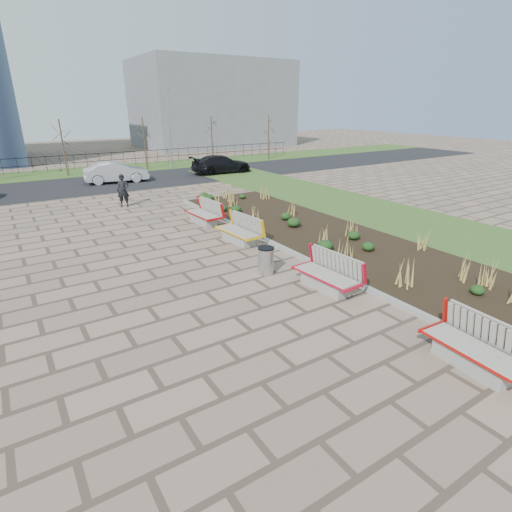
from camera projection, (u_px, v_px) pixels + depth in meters
ground at (272, 349)px, 8.74m from camera, size 120.00×120.00×0.00m
planting_bed at (329, 238)px, 15.81m from camera, size 4.50×18.00×0.10m
planting_curb at (282, 248)px, 14.62m from camera, size 0.16×18.00×0.15m
grass_verge_near at (407, 221)px, 18.22m from camera, size 5.00×38.00×0.04m
grass_verge_far at (65, 173)px, 30.75m from camera, size 80.00×5.00×0.04m
road at (80, 186)px, 26.03m from camera, size 80.00×7.00×0.02m
bench_a at (475, 347)px, 7.93m from camera, size 1.03×2.15×1.00m
bench_b at (326, 273)px, 11.37m from camera, size 1.04×2.16×1.00m
bench_c at (238, 230)px, 15.27m from camera, size 1.08×2.17×1.00m
bench_d at (203, 213)px, 17.71m from camera, size 1.03×2.15×1.00m
litter_bin at (266, 261)px, 12.43m from camera, size 0.49×0.49×0.86m
pedestrian at (123, 191)px, 20.51m from camera, size 0.72×0.62×1.68m
car_silver at (116, 172)px, 26.93m from camera, size 4.31×1.99×1.37m
car_black at (221, 164)px, 30.59m from camera, size 4.75×2.17×1.35m
tree_c at (63, 148)px, 28.85m from camera, size 1.40×1.40×4.00m
tree_d at (145, 144)px, 31.87m from camera, size 1.40×1.40×4.00m
tree_e at (212, 140)px, 34.90m from camera, size 1.40×1.40×4.00m
tree_f at (268, 137)px, 37.93m from camera, size 1.40×1.40×4.00m
lamp_east at (170, 130)px, 32.13m from camera, size 0.24×0.60×6.00m
railing_fence at (60, 163)px, 31.70m from camera, size 44.00×0.10×1.20m
building_grey at (212, 104)px, 50.07m from camera, size 18.00×12.00×10.00m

